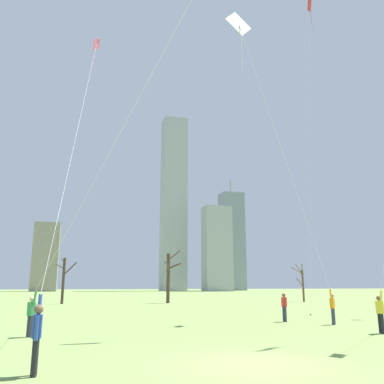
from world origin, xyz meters
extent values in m
plane|color=#7A934C|center=(0.00, 0.00, 0.00)|extent=(400.00, 400.00, 0.00)
cylinder|color=#33384C|center=(8.90, 9.25, 0.42)|extent=(0.14, 0.14, 0.85)
cylinder|color=#33384C|center=(8.73, 9.11, 0.42)|extent=(0.14, 0.14, 0.85)
cube|color=orange|center=(8.82, 9.18, 1.12)|extent=(0.39, 0.38, 0.54)
sphere|color=#9E7051|center=(8.82, 9.18, 1.51)|extent=(0.22, 0.22, 0.22)
cylinder|color=orange|center=(8.97, 9.32, 1.09)|extent=(0.09, 0.09, 0.55)
cylinder|color=orange|center=(8.66, 9.04, 1.59)|extent=(0.21, 0.20, 0.56)
cube|color=white|center=(2.72, 6.67, 15.38)|extent=(1.56, 0.30, 1.54)
cylinder|color=black|center=(2.72, 6.67, 15.38)|extent=(0.13, 0.30, 1.00)
cylinder|color=white|center=(2.78, 6.50, 13.71)|extent=(0.02, 0.02, 2.17)
cylinder|color=silver|center=(5.69, 7.85, 8.61)|extent=(5.96, 2.39, 13.54)
cylinder|color=#33384C|center=(-6.43, 8.05, 0.42)|extent=(0.14, 0.14, 0.85)
cylinder|color=#33384C|center=(-6.31, 7.87, 0.42)|extent=(0.14, 0.14, 0.85)
cube|color=#338C4C|center=(-6.37, 7.96, 1.12)|extent=(0.36, 0.39, 0.54)
sphere|color=beige|center=(-6.37, 7.96, 1.51)|extent=(0.22, 0.22, 0.22)
cylinder|color=#338C4C|center=(-6.49, 8.13, 1.09)|extent=(0.09, 0.09, 0.55)
cylinder|color=#338C4C|center=(-6.25, 7.79, 1.59)|extent=(0.19, 0.22, 0.56)
cylinder|color=silver|center=(-2.93, 2.18, 8.46)|extent=(6.65, 11.23, 13.24)
cylinder|color=black|center=(8.40, 5.12, 0.42)|extent=(0.14, 0.14, 0.85)
cylinder|color=black|center=(8.35, 4.91, 0.42)|extent=(0.14, 0.14, 0.85)
cube|color=yellow|center=(8.37, 5.01, 1.12)|extent=(0.26, 0.37, 0.54)
sphere|color=brown|center=(8.37, 5.01, 1.51)|extent=(0.22, 0.22, 0.22)
cylinder|color=yellow|center=(8.42, 5.22, 1.09)|extent=(0.09, 0.09, 0.55)
cylinder|color=yellow|center=(8.33, 4.81, 1.59)|extent=(0.13, 0.22, 0.56)
cylinder|color=black|center=(-5.54, 0.00, 0.42)|extent=(0.14, 0.14, 0.85)
cylinder|color=black|center=(-5.54, 0.22, 0.42)|extent=(0.14, 0.14, 0.85)
cube|color=#2D4CA5|center=(-5.54, 0.11, 1.12)|extent=(0.20, 0.34, 0.54)
sphere|color=brown|center=(-5.54, 0.11, 1.51)|extent=(0.22, 0.22, 0.22)
cylinder|color=#2D4CA5|center=(-5.54, -0.10, 1.09)|extent=(0.09, 0.09, 0.55)
cylinder|color=#2D4CA5|center=(-5.54, 0.32, 1.59)|extent=(0.09, 0.20, 0.56)
cube|color=pink|center=(-4.26, 12.44, 16.54)|extent=(0.44, 0.91, 0.95)
cylinder|color=black|center=(-4.26, 12.44, 16.54)|extent=(0.29, 0.05, 0.60)
cylinder|color=pink|center=(-4.43, 12.46, 15.50)|extent=(0.02, 0.02, 1.37)
cylinder|color=silver|center=(-4.90, 6.38, 9.19)|extent=(1.29, 12.14, 14.70)
cylinder|color=#33384C|center=(7.16, 11.60, 0.42)|extent=(0.14, 0.14, 0.85)
cylinder|color=#33384C|center=(7.15, 11.38, 0.42)|extent=(0.14, 0.14, 0.85)
cube|color=red|center=(7.16, 11.49, 1.12)|extent=(0.21, 0.35, 0.54)
sphere|color=brown|center=(7.16, 11.49, 1.51)|extent=(0.22, 0.22, 0.22)
cylinder|color=red|center=(7.17, 11.70, 1.09)|extent=(0.09, 0.09, 0.55)
cylinder|color=red|center=(7.15, 11.28, 1.09)|extent=(0.09, 0.09, 0.55)
cube|color=red|center=(10.99, 12.49, 22.55)|extent=(0.34, 1.09, 1.12)
cylinder|color=black|center=(10.99, 12.49, 22.55)|extent=(0.15, 0.04, 0.74)
cylinder|color=red|center=(11.06, 12.47, 21.33)|extent=(0.02, 0.02, 1.56)
cylinder|color=silver|center=(11.22, 14.11, 11.29)|extent=(0.49, 3.26, 22.51)
cylinder|color=#3F3833|center=(11.46, 15.74, 0.04)|extent=(0.10, 0.10, 0.08)
cylinder|color=#423326|center=(6.10, 37.76, 2.89)|extent=(0.41, 0.41, 5.77)
cylinder|color=#423326|center=(6.69, 37.08, 4.27)|extent=(1.37, 1.54, 0.75)
cylinder|color=#423326|center=(5.88, 37.28, 3.31)|extent=(0.60, 1.10, 0.95)
cylinder|color=#423326|center=(6.82, 37.80, 5.58)|extent=(1.54, 0.22, 1.28)
cylinder|color=#423326|center=(5.89, 36.90, 4.05)|extent=(0.61, 1.84, 1.04)
cylinder|color=#423326|center=(5.77, 37.29, 4.59)|extent=(0.78, 1.04, 0.45)
cylinder|color=brown|center=(23.43, 36.64, 1.98)|extent=(0.25, 0.25, 3.96)
cylinder|color=brown|center=(22.73, 36.20, 4.05)|extent=(1.49, 0.99, 1.11)
cylinder|color=brown|center=(23.13, 37.51, 3.95)|extent=(0.73, 1.84, 1.04)
cylinder|color=brown|center=(23.05, 36.29, 3.49)|extent=(0.87, 0.81, 0.92)
cylinder|color=brown|center=(23.08, 36.07, 4.07)|extent=(0.84, 1.28, 1.37)
cylinder|color=brown|center=(22.73, 36.12, 2.34)|extent=(1.53, 1.18, 1.10)
cylinder|color=#423326|center=(-5.84, 38.94, 2.56)|extent=(0.31, 0.31, 5.12)
cylinder|color=#423326|center=(-6.01, 39.57, 4.84)|extent=(0.45, 1.32, 0.55)
cylinder|color=#423326|center=(-6.27, 38.63, 4.12)|extent=(0.95, 0.73, 0.55)
cylinder|color=#423326|center=(-5.17, 38.54, 3.91)|extent=(1.51, 0.99, 1.49)
cube|color=#9EA3AD|center=(29.48, 134.46, 32.24)|extent=(8.76, 7.61, 64.47)
cube|color=gray|center=(-14.06, 136.10, 11.28)|extent=(8.23, 8.73, 22.55)
cube|color=gray|center=(54.68, 140.39, 19.06)|extent=(8.74, 7.42, 38.13)
cylinder|color=#99999E|center=(54.68, 140.39, 40.89)|extent=(0.80, 0.80, 5.52)
cube|color=#9EA3AD|center=(42.01, 122.41, 14.36)|extent=(9.27, 6.85, 28.72)
camera|label=1|loc=(-4.78, -10.79, 2.09)|focal=38.28mm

